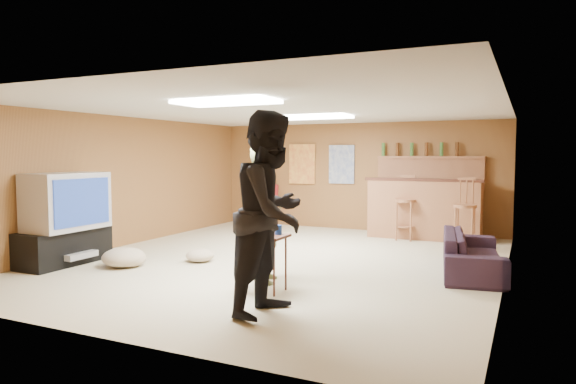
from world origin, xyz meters
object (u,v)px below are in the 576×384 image
at_px(bar_counter, 424,209).
at_px(sofa, 473,253).
at_px(tv_body, 66,201).
at_px(person_black, 272,213).
at_px(tray_table, 264,263).
at_px(person_olive, 266,214).

distance_m(bar_counter, sofa, 2.82).
bearing_deg(bar_counter, tv_body, -133.00).
bearing_deg(person_black, tv_body, 82.15).
xyz_separation_m(bar_counter, tray_table, (-0.96, -4.53, -0.23)).
height_order(person_olive, sofa, person_olive).
bearing_deg(tv_body, bar_counter, 47.00).
relative_size(tv_body, bar_counter, 0.55).
relative_size(tv_body, person_olive, 0.66).
xyz_separation_m(bar_counter, person_olive, (-1.15, -4.12, 0.29)).
bearing_deg(sofa, person_olive, 115.89).
height_order(bar_counter, person_olive, person_olive).
bearing_deg(sofa, bar_counter, 14.40).
relative_size(sofa, tray_table, 2.84).
height_order(sofa, tray_table, tray_table).
xyz_separation_m(person_black, tray_table, (-0.44, 0.67, -0.67)).
bearing_deg(sofa, tray_table, 124.81).
bearing_deg(tv_body, sofa, 19.59).
height_order(tv_body, tray_table, tv_body).
bearing_deg(person_olive, person_black, -171.41).
bearing_deg(person_olive, sofa, -77.19).
relative_size(person_olive, tray_table, 2.58).
bearing_deg(person_olive, tray_table, -176.92).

